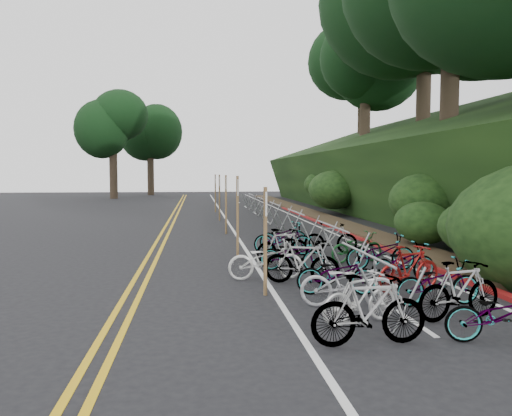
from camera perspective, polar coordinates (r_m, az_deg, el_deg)
The scene contains 11 objects.
ground at distance 10.41m, azimuth -3.16°, elevation -10.36°, with size 120.00×120.00×0.00m, color black.
road_markings at distance 20.37m, azimuth -3.20°, elevation -3.27°, with size 7.47×80.00×0.01m.
red_curb at distance 23.10m, azimuth 9.16°, elevation -2.34°, with size 0.25×28.00×0.10m, color maroon.
embankment at distance 32.12m, azimuth 18.27°, elevation 3.77°, with size 14.30×48.14×9.11m.
tree_cluster at distance 34.87m, azimuth 11.36°, elevation 18.56°, with size 32.37×53.98×18.25m.
bike_rack_front at distance 9.56m, azimuth 12.36°, elevation -6.77°, with size 1.11×2.87×1.11m.
bike_racks_rest at distance 23.42m, azimuth 2.14°, elevation -0.23°, with size 1.14×23.00×1.17m.
signpost_near at distance 10.48m, azimuth 1.07°, elevation -2.92°, with size 0.08×0.40×2.29m.
signposts_rest at distance 24.13m, azimuth -3.87°, elevation 1.26°, with size 0.08×18.40×2.50m.
bike_front at distance 12.15m, azimuth 1.11°, elevation -5.96°, with size 1.83×0.64×0.96m, color beige.
bike_valet at distance 12.12m, azimuth 10.61°, elevation -6.03°, with size 3.48×11.52×1.09m.
Camera 1 is at (-0.63, -10.07, 2.58)m, focal length 35.00 mm.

